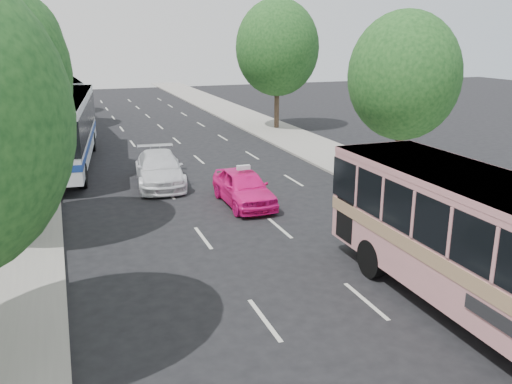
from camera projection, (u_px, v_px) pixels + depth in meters
name	position (u px, v px, depth m)	size (l,w,h in m)	color
ground	(300.00, 276.00, 15.93)	(120.00, 120.00, 0.00)	black
sidewalk_left	(21.00, 156.00, 31.14)	(4.00, 90.00, 0.15)	#9E998E
sidewalk_right	(292.00, 138.00, 36.74)	(4.00, 90.00, 0.12)	#9E998E
tree_left_d	(11.00, 56.00, 31.32)	(5.52, 5.52, 8.60)	#38281E
tree_left_e	(18.00, 40.00, 38.34)	(6.30, 6.30, 9.82)	#38281E
tree_left_f	(21.00, 44.00, 45.61)	(5.88, 5.88, 9.16)	#38281E
tree_right_near	(407.00, 72.00, 24.51)	(5.10, 5.10, 7.95)	#38281E
tree_right_far	(279.00, 44.00, 38.78)	(6.00, 6.00, 9.35)	#38281E
pink_bus	(495.00, 241.00, 12.75)	(2.79, 10.96, 3.50)	#CB8287
pink_taxi	(244.00, 187.00, 22.44)	(1.76, 4.38, 1.49)	#F81588
white_pickup	(159.00, 169.00, 25.42)	(2.11, 5.20, 1.51)	white
tour_coach_front	(62.00, 125.00, 28.26)	(4.17, 12.88, 3.79)	white
tour_coach_rear	(56.00, 98.00, 40.12)	(3.53, 12.92, 3.82)	silver
taxi_roof_sign	(243.00, 167.00, 22.21)	(0.55, 0.18, 0.18)	silver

